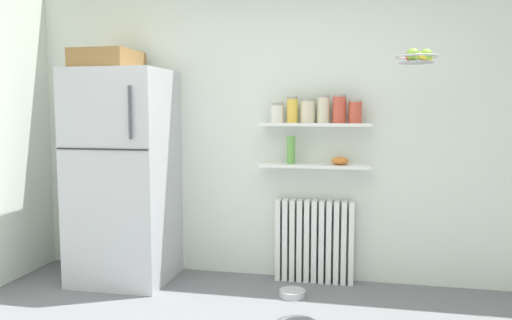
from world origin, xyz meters
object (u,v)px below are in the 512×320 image
(shelf_bowl, at_px, (340,161))
(hanging_fruit_basket, at_px, (417,57))
(storage_jar_5, at_px, (355,112))
(vase, at_px, (291,150))
(storage_jar_3, at_px, (323,109))
(storage_jar_4, at_px, (339,109))
(storage_jar_2, at_px, (308,111))
(pet_food_bowl, at_px, (292,293))
(radiator, at_px, (314,241))
(refrigerator, at_px, (123,172))
(storage_jar_1, at_px, (292,110))
(storage_jar_0, at_px, (277,113))

(shelf_bowl, height_order, hanging_fruit_basket, hanging_fruit_basket)
(storage_jar_5, relative_size, shelf_bowl, 1.31)
(storage_jar_5, bearing_deg, vase, 180.00)
(storage_jar_3, relative_size, storage_jar_4, 0.97)
(storage_jar_2, distance_m, pet_food_bowl, 1.45)
(radiator, xyz_separation_m, storage_jar_4, (0.19, -0.03, 1.10))
(refrigerator, relative_size, storage_jar_1, 9.01)
(radiator, bearing_deg, storage_jar_2, -154.63)
(storage_jar_3, xyz_separation_m, storage_jar_4, (0.13, -0.00, 0.00))
(storage_jar_2, distance_m, storage_jar_5, 0.38)
(storage_jar_3, height_order, pet_food_bowl, storage_jar_3)
(storage_jar_0, height_order, shelf_bowl, storage_jar_0)
(pet_food_bowl, bearing_deg, refrigerator, 175.45)
(storage_jar_4, bearing_deg, pet_food_bowl, -132.18)
(vase, bearing_deg, storage_jar_1, -0.00)
(refrigerator, distance_m, storage_jar_4, 1.86)
(storage_jar_0, xyz_separation_m, storage_jar_3, (0.38, 0.00, 0.03))
(storage_jar_4, bearing_deg, refrigerator, -172.31)
(refrigerator, bearing_deg, storage_jar_5, 7.19)
(hanging_fruit_basket, bearing_deg, shelf_bowl, 138.73)
(shelf_bowl, bearing_deg, storage_jar_3, 180.00)
(refrigerator, xyz_separation_m, vase, (1.38, 0.24, 0.19))
(storage_jar_3, xyz_separation_m, shelf_bowl, (0.14, -0.00, -0.41))
(storage_jar_1, height_order, storage_jar_5, storage_jar_1)
(storage_jar_5, xyz_separation_m, hanging_fruit_basket, (0.41, -0.46, 0.37))
(hanging_fruit_basket, bearing_deg, radiator, 145.93)
(storage_jar_2, relative_size, storage_jar_4, 0.85)
(storage_jar_5, bearing_deg, storage_jar_1, 180.00)
(refrigerator, distance_m, pet_food_bowl, 1.71)
(refrigerator, distance_m, storage_jar_3, 1.74)
(radiator, bearing_deg, pet_food_bowl, -108.89)
(shelf_bowl, bearing_deg, storage_jar_0, 180.00)
(vase, bearing_deg, storage_jar_0, 180.00)
(vase, distance_m, pet_food_bowl, 1.14)
(storage_jar_0, height_order, storage_jar_5, storage_jar_5)
(storage_jar_1, bearing_deg, refrigerator, -170.25)
(refrigerator, relative_size, hanging_fruit_basket, 6.69)
(radiator, xyz_separation_m, hanging_fruit_basket, (0.73, -0.49, 1.46))
(storage_jar_5, height_order, hanging_fruit_basket, hanging_fruit_basket)
(refrigerator, distance_m, storage_jar_2, 1.62)
(storage_jar_4, bearing_deg, storage_jar_2, 180.00)
(vase, bearing_deg, storage_jar_5, -0.00)
(storage_jar_5, xyz_separation_m, shelf_bowl, (-0.11, 0.00, -0.40))
(storage_jar_0, xyz_separation_m, pet_food_bowl, (0.18, -0.35, -1.39))
(storage_jar_2, bearing_deg, storage_jar_1, -180.00)
(pet_food_bowl, bearing_deg, storage_jar_0, 117.49)
(storage_jar_3, distance_m, storage_jar_5, 0.25)
(radiator, height_order, storage_jar_3, storage_jar_3)
(storage_jar_1, relative_size, hanging_fruit_basket, 0.74)
(storage_jar_3, bearing_deg, radiator, 154.63)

